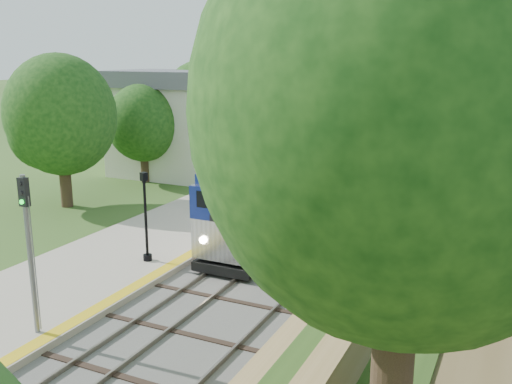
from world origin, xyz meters
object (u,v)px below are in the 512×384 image
at_px(train, 419,119).
at_px(signal_platform, 28,238).
at_px(station_building, 169,122).
at_px(lamppost_far, 146,222).
at_px(signal_gantry, 440,98).
at_px(signal_farside, 422,154).

xyz_separation_m(train, signal_platform, (-2.90, -52.63, 1.49)).
relative_size(station_building, lamppost_far, 2.18).
bearing_deg(signal_gantry, lamppost_far, -98.18).
bearing_deg(signal_gantry, station_building, -123.38).
distance_m(station_building, signal_platform, 26.78).
relative_size(station_building, signal_gantry, 1.02).
bearing_deg(lamppost_far, signal_farside, 46.42).
bearing_deg(signal_farside, station_building, 160.80).
distance_m(station_building, lamppost_far, 20.31).
xyz_separation_m(station_building, train, (14.00, 28.26, -1.96)).
height_order(train, signal_platform, signal_platform).
relative_size(lamppost_far, signal_farside, 0.59).
height_order(signal_gantry, signal_platform, signal_gantry).
relative_size(lamppost_far, signal_platform, 0.75).
height_order(signal_gantry, signal_farside, signal_farside).
relative_size(signal_gantry, lamppost_far, 2.13).
distance_m(signal_gantry, signal_platform, 49.66).
distance_m(signal_platform, signal_farside, 19.59).
bearing_deg(train, station_building, -116.35).
xyz_separation_m(signal_platform, signal_farside, (9.10, 17.34, 0.63)).
bearing_deg(lamppost_far, station_building, 120.90).
xyz_separation_m(lamppost_far, signal_farside, (9.81, 10.31, 2.10)).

